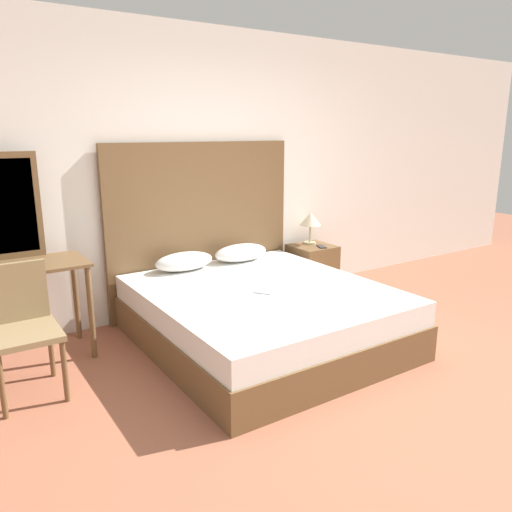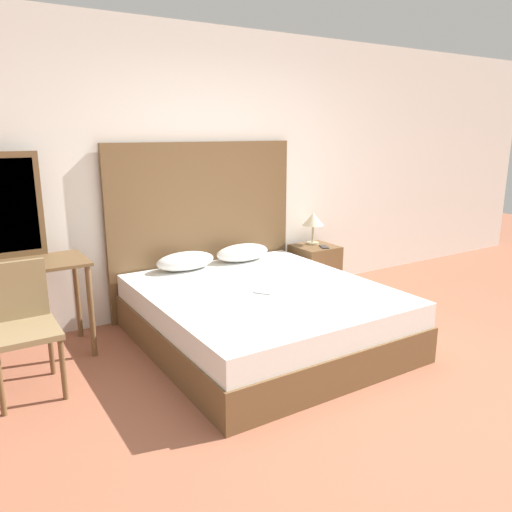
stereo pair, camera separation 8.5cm
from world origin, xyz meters
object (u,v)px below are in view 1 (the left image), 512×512
object	(u,v)px
bed	(263,316)
table_lamp	(310,220)
phone_on_bed	(263,292)
chair	(21,321)
vanity_desk	(14,282)
phone_on_nightstand	(322,247)
nightstand	(312,269)

from	to	relation	value
bed	table_lamp	distance (m)	1.64
phone_on_bed	chair	world-z (taller)	chair
bed	phone_on_bed	size ratio (longest dim) A/B	12.71
chair	bed	bearing A→B (deg)	-7.12
bed	chair	xyz separation A→B (m)	(-1.81, 0.23, 0.27)
phone_on_bed	table_lamp	xyz separation A→B (m)	(1.32, 1.02, 0.31)
vanity_desk	table_lamp	bearing A→B (deg)	3.44
phone_on_nightstand	vanity_desk	xyz separation A→B (m)	(-3.01, 0.01, 0.11)
phone_on_bed	nightstand	distance (m)	1.60
bed	vanity_desk	size ratio (longest dim) A/B	1.96
bed	phone_on_nightstand	size ratio (longest dim) A/B	12.54
bed	phone_on_bed	xyz separation A→B (m)	(-0.07, -0.11, 0.25)
phone_on_nightstand	vanity_desk	distance (m)	3.01
vanity_desk	chair	world-z (taller)	chair
vanity_desk	chair	size ratio (longest dim) A/B	1.20
table_lamp	chair	distance (m)	3.14
phone_on_nightstand	nightstand	bearing A→B (deg)	108.08
nightstand	chair	bearing A→B (deg)	-168.84
phone_on_bed	nightstand	world-z (taller)	nightstand
phone_on_bed	phone_on_nightstand	xyz separation A→B (m)	(1.32, 0.83, 0.05)
chair	table_lamp	bearing A→B (deg)	12.61
nightstand	phone_on_nightstand	distance (m)	0.29
vanity_desk	chair	bearing A→B (deg)	-94.53
bed	vanity_desk	world-z (taller)	vanity_desk
phone_on_bed	chair	bearing A→B (deg)	168.93
table_lamp	nightstand	bearing A→B (deg)	-110.34
table_lamp	phone_on_bed	bearing A→B (deg)	-142.17
bed	vanity_desk	bearing A→B (deg)	157.64
phone_on_nightstand	chair	world-z (taller)	chair
bed	nightstand	xyz separation A→B (m)	(1.21, 0.82, 0.03)
bed	phone_on_nightstand	xyz separation A→B (m)	(1.25, 0.71, 0.30)
phone_on_nightstand	chair	xyz separation A→B (m)	(-3.05, -0.49, -0.03)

